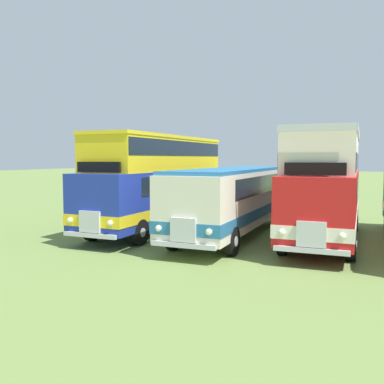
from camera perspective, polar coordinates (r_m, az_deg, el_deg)
bus_first_in_row at (r=20.56m, az=-4.42°, el=1.88°), size 2.82×10.93×4.49m
bus_second_in_row at (r=18.94m, az=5.73°, el=-0.53°), size 2.76×11.23×2.99m
bus_third_in_row at (r=18.34m, az=17.55°, el=0.99°), size 2.62×9.82×4.52m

